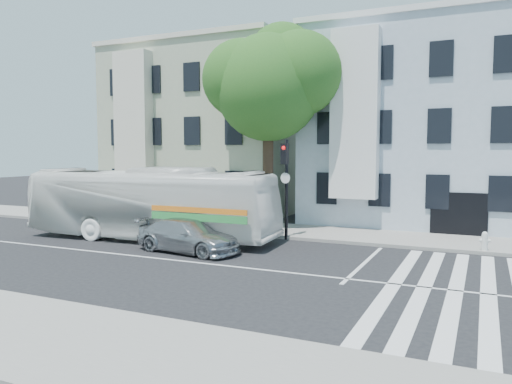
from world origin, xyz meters
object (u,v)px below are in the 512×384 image
Objects in this scene: sedan at (188,236)px; traffic_signal at (286,175)px; bus at (150,204)px; fire_hydrant at (485,241)px.

traffic_signal reaches higher than sedan.
bus is 15.93× the size of fire_hydrant.
bus reaches higher than sedan.
sedan reaches higher than fire_hydrant.
fire_hydrant is (14.40, 2.96, -1.17)m from bus.
bus is 3.80m from sedan.
fire_hydrant is (11.20, 4.73, -0.13)m from sedan.
bus is 2.63× the size of sedan.
bus is at bearing -145.34° from traffic_signal.
fire_hydrant is at bearing 13.00° from traffic_signal.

